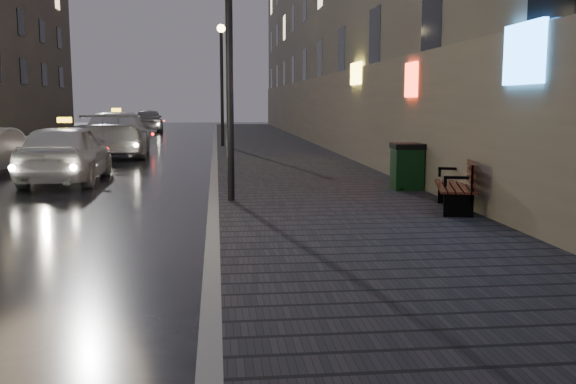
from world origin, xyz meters
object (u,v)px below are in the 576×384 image
at_px(lamp_far, 222,70).
at_px(bench, 459,185).
at_px(lamp_near, 229,29).
at_px(taxi_mid, 117,134).
at_px(taxi_near, 66,153).
at_px(car_far, 148,120).
at_px(trash_bin, 407,166).

xyz_separation_m(lamp_far, bench, (4.07, -17.63, -2.88)).
bearing_deg(lamp_far, lamp_near, -90.00).
xyz_separation_m(lamp_near, bench, (4.07, -1.63, -2.88)).
relative_size(bench, taxi_mid, 0.32).
bearing_deg(taxi_mid, taxi_near, 85.34).
height_order(lamp_far, car_far, lamp_far).
relative_size(bench, trash_bin, 1.83).
height_order(taxi_mid, car_far, taxi_mid).
distance_m(trash_bin, taxi_near, 8.81).
bearing_deg(taxi_near, taxi_mid, -91.10).
height_order(trash_bin, taxi_mid, taxi_mid).
bearing_deg(bench, car_far, 120.58).
distance_m(lamp_far, bench, 18.32).
distance_m(lamp_near, lamp_far, 16.00).
relative_size(trash_bin, car_far, 0.22).
bearing_deg(trash_bin, taxi_mid, 127.31).
distance_m(lamp_far, taxi_mid, 5.82).
height_order(lamp_near, taxi_near, lamp_near).
relative_size(lamp_near, trash_bin, 5.12).
distance_m(lamp_near, taxi_near, 6.76).
height_order(lamp_far, taxi_near, lamp_far).
distance_m(bench, taxi_near, 10.32).
height_order(lamp_far, bench, lamp_far).
relative_size(lamp_near, taxi_mid, 0.89).
xyz_separation_m(bench, car_far, (-9.07, 34.76, 0.20)).
bearing_deg(trash_bin, car_far, 108.27).
height_order(lamp_near, taxi_mid, lamp_near).
relative_size(bench, taxi_near, 0.41).
height_order(bench, taxi_mid, taxi_mid).
bearing_deg(lamp_far, taxi_mid, -142.21).
relative_size(taxi_mid, car_far, 1.24).
distance_m(bench, car_far, 35.92).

